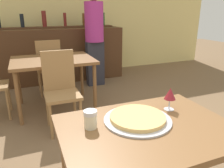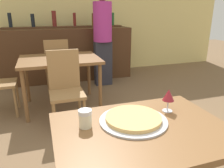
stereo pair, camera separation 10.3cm
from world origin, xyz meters
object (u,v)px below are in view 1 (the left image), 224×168
Objects in this scene: wine_glass at (170,94)px; person_standing at (94,35)px; cheese_shaker at (91,119)px; chair_far_side_back at (49,64)px; pizza_tray at (138,118)px; chair_far_side_front at (61,86)px.

person_standing is at bearing 83.13° from wine_glass.
person_standing reaches higher than cheese_shaker.
pizza_tray is (0.26, -2.60, 0.20)m from chair_far_side_back.
chair_far_side_front is at bearing 90.00° from chair_far_side_back.
chair_far_side_front reaches higher than pizza_tray.
chair_far_side_front is 1.00× the size of chair_far_side_back.
person_standing reaches higher than wine_glass.
cheese_shaker is 2.96m from person_standing.
chair_far_side_front is 1.49m from wine_glass.
pizza_tray is at bearing -79.61° from chair_far_side_front.
chair_far_side_back is at bearing 95.73° from pizza_tray.
chair_far_side_front is 1.46m from pizza_tray.
wine_glass is (-0.33, -2.78, -0.12)m from person_standing.
pizza_tray is 0.24× the size of person_standing.
chair_far_side_front is at bearing 100.39° from pizza_tray.
wine_glass is (0.54, -1.36, 0.30)m from chair_far_side_front.
person_standing is (0.62, 2.84, 0.22)m from pizza_tray.
pizza_tray is 0.30m from cheese_shaker.
person_standing is at bearing 71.98° from cheese_shaker.
person_standing reaches higher than chair_far_side_back.
person_standing is at bearing -164.65° from chair_far_side_back.
person_standing is (0.88, 1.42, 0.42)m from chair_far_side_front.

